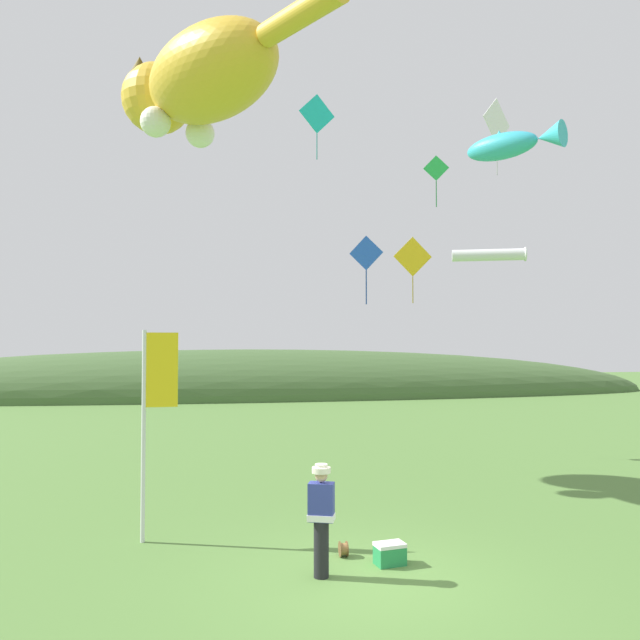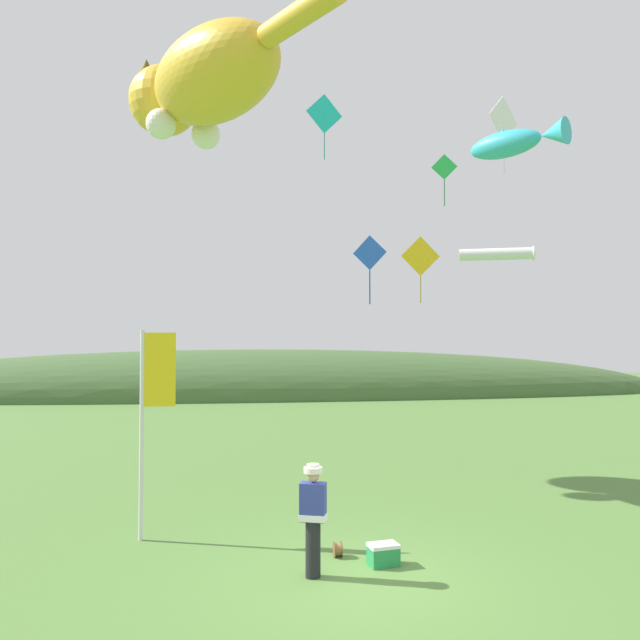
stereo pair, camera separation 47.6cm
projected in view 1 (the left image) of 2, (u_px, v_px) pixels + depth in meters
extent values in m
plane|color=#517A38|center=(365.00, 581.00, 9.68)|extent=(120.00, 120.00, 0.00)
ellipsoid|color=#426033|center=(245.00, 396.00, 43.09)|extent=(60.61, 10.65, 6.41)
cylinder|color=black|center=(321.00, 549.00, 9.85)|extent=(0.24, 0.24, 0.88)
cube|color=navy|center=(321.00, 502.00, 9.88)|extent=(0.46, 0.36, 0.60)
cube|color=white|center=(321.00, 517.00, 9.87)|extent=(0.48, 0.39, 0.10)
sphere|color=tan|center=(321.00, 476.00, 9.89)|extent=(0.20, 0.20, 0.20)
cylinder|color=beige|center=(321.00, 470.00, 9.89)|extent=(0.30, 0.30, 0.09)
cylinder|color=beige|center=(321.00, 466.00, 9.90)|extent=(0.20, 0.20, 0.07)
cylinder|color=olive|center=(343.00, 549.00, 10.78)|extent=(0.12, 0.20, 0.20)
cylinder|color=brown|center=(340.00, 549.00, 10.77)|extent=(0.02, 0.26, 0.26)
cylinder|color=brown|center=(347.00, 549.00, 10.79)|extent=(0.02, 0.26, 0.26)
cube|color=#268C4C|center=(390.00, 556.00, 10.39)|extent=(0.53, 0.40, 0.30)
cube|color=white|center=(390.00, 545.00, 10.40)|extent=(0.54, 0.40, 0.06)
cylinder|color=silver|center=(143.00, 435.00, 11.62)|extent=(0.08, 0.08, 3.94)
cube|color=yellow|center=(162.00, 370.00, 11.72)|extent=(0.60, 0.03, 1.40)
ellipsoid|color=gold|center=(211.00, 74.00, 16.39)|extent=(4.73, 5.49, 2.32)
ellipsoid|color=white|center=(206.00, 92.00, 16.54)|extent=(2.85, 3.44, 1.28)
sphere|color=gold|center=(157.00, 99.00, 18.65)|extent=(2.09, 2.09, 2.09)
cone|color=#503E10|center=(139.00, 68.00, 18.29)|extent=(1.02, 1.02, 0.70)
cone|color=#503E10|center=(175.00, 79.00, 19.05)|extent=(1.02, 1.02, 0.70)
sphere|color=white|center=(156.00, 122.00, 17.16)|extent=(0.84, 0.84, 0.84)
sphere|color=white|center=(200.00, 133.00, 18.09)|extent=(0.84, 0.84, 0.84)
cylinder|color=gold|center=(301.00, 14.00, 13.61)|extent=(1.81, 2.47, 0.56)
ellipsoid|color=#33B2CC|center=(501.00, 147.00, 15.02)|extent=(1.64, 1.81, 0.63)
cone|color=#33B2CC|center=(550.00, 136.00, 14.24)|extent=(0.85, 0.84, 0.63)
cone|color=#33B2CC|center=(499.00, 136.00, 15.06)|extent=(0.41, 0.41, 0.29)
sphere|color=black|center=(483.00, 151.00, 15.56)|extent=(0.15, 0.15, 0.15)
cylinder|color=white|center=(488.00, 255.00, 19.17)|extent=(2.18, 1.08, 0.36)
torus|color=white|center=(525.00, 254.00, 18.98)|extent=(0.21, 0.43, 0.44)
cube|color=#19BFBF|center=(317.00, 114.00, 21.31)|extent=(1.31, 0.41, 1.37)
cylinder|color=black|center=(317.00, 114.00, 21.32)|extent=(0.88, 0.28, 0.02)
cube|color=#118585|center=(317.00, 147.00, 21.27)|extent=(0.03, 0.02, 0.90)
cube|color=green|center=(436.00, 168.00, 21.27)|extent=(0.83, 0.30, 0.88)
cylinder|color=black|center=(436.00, 168.00, 21.28)|extent=(0.56, 0.21, 0.02)
cube|color=#1A7C35|center=(436.00, 194.00, 21.23)|extent=(0.03, 0.02, 0.90)
cube|color=blue|center=(366.00, 253.00, 16.46)|extent=(0.82, 0.46, 0.92)
cylinder|color=black|center=(366.00, 253.00, 16.48)|extent=(0.55, 0.31, 0.02)
cube|color=#1A3E97|center=(366.00, 287.00, 16.43)|extent=(0.03, 0.02, 0.90)
cube|color=white|center=(497.00, 121.00, 18.24)|extent=(1.18, 0.75, 1.39)
cylinder|color=black|center=(496.00, 122.00, 18.26)|extent=(0.80, 0.51, 0.02)
cube|color=#A9A9A9|center=(497.00, 160.00, 18.20)|extent=(0.03, 0.02, 0.90)
cube|color=yellow|center=(413.00, 257.00, 20.94)|extent=(1.34, 0.04, 1.34)
cylinder|color=black|center=(413.00, 257.00, 20.95)|extent=(0.90, 0.03, 0.02)
cube|color=#A98511|center=(413.00, 290.00, 20.90)|extent=(0.03, 0.01, 0.90)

